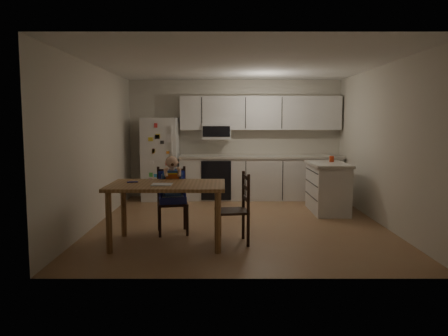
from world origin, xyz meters
name	(u,v)px	position (x,y,z in m)	size (l,w,h in m)	color
room	(238,144)	(0.00, 0.48, 1.25)	(4.52, 5.01, 2.51)	#946643
refrigerator	(161,159)	(-1.55, 2.15, 0.85)	(0.72, 0.70, 1.70)	silver
kitchen_run	(259,157)	(0.50, 2.24, 0.88)	(3.37, 0.62, 2.15)	silver
kitchen_island	(327,187)	(1.63, 0.88, 0.45)	(0.63, 1.20, 0.89)	silver
red_cup	(332,159)	(1.74, 1.08, 0.94)	(0.08, 0.08, 0.11)	#BA3213
dining_table	(167,192)	(-0.98, -1.21, 0.70)	(1.52, 0.97, 0.81)	brown
napkin	(162,185)	(-1.04, -1.32, 0.82)	(0.26, 0.23, 0.01)	#BCBDC2
toddler_spoon	(132,182)	(-1.47, -1.10, 0.82)	(0.02, 0.02, 0.12)	#2531AA
chair_booster	(172,186)	(-0.99, -0.59, 0.68)	(0.49, 0.49, 1.13)	black
chair_side	(239,204)	(-0.04, -1.15, 0.54)	(0.47, 0.47, 0.95)	black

